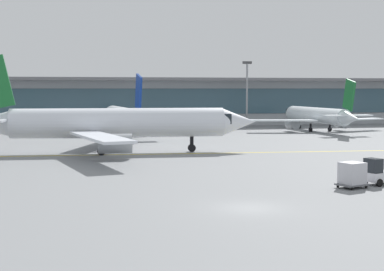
{
  "coord_description": "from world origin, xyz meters",
  "views": [
    {
      "loc": [
        -11.59,
        -34.63,
        7.45
      ],
      "look_at": [
        0.81,
        19.82,
        3.0
      ],
      "focal_mm": 55.09,
      "sensor_mm": 36.0,
      "label": 1
    }
  ],
  "objects_px": {
    "cargo_dolly_lead": "(352,174)",
    "apron_light_mast_2": "(247,91)",
    "baggage_tug": "(378,173)",
    "taxiing_regional_jet": "(115,124)",
    "gate_airplane_3": "(317,116)",
    "gate_airplane_2": "(124,117)"
  },
  "relations": [
    {
      "from": "cargo_dolly_lead",
      "to": "apron_light_mast_2",
      "type": "relative_size",
      "value": 0.2
    },
    {
      "from": "baggage_tug",
      "to": "apron_light_mast_2",
      "type": "bearing_deg",
      "value": 61.14
    },
    {
      "from": "taxiing_regional_jet",
      "to": "cargo_dolly_lead",
      "type": "bearing_deg",
      "value": -57.27
    },
    {
      "from": "taxiing_regional_jet",
      "to": "baggage_tug",
      "type": "xyz_separation_m",
      "value": [
        17.73,
        -27.44,
        -2.5
      ]
    },
    {
      "from": "gate_airplane_3",
      "to": "cargo_dolly_lead",
      "type": "relative_size",
      "value": 10.86
    },
    {
      "from": "apron_light_mast_2",
      "to": "gate_airplane_2",
      "type": "bearing_deg",
      "value": -153.15
    },
    {
      "from": "gate_airplane_2",
      "to": "taxiing_regional_jet",
      "type": "bearing_deg",
      "value": 167.11
    },
    {
      "from": "baggage_tug",
      "to": "cargo_dolly_lead",
      "type": "relative_size",
      "value": 1.16
    },
    {
      "from": "taxiing_regional_jet",
      "to": "apron_light_mast_2",
      "type": "distance_m",
      "value": 49.21
    },
    {
      "from": "gate_airplane_2",
      "to": "baggage_tug",
      "type": "xyz_separation_m",
      "value": [
        13.77,
        -54.35,
        -2.0
      ]
    },
    {
      "from": "taxiing_regional_jet",
      "to": "gate_airplane_2",
      "type": "bearing_deg",
      "value": 86.41
    },
    {
      "from": "gate_airplane_3",
      "to": "baggage_tug",
      "type": "bearing_deg",
      "value": 157.54
    },
    {
      "from": "gate_airplane_3",
      "to": "apron_light_mast_2",
      "type": "relative_size",
      "value": 2.15
    },
    {
      "from": "taxiing_regional_jet",
      "to": "gate_airplane_3",
      "type": "bearing_deg",
      "value": 40.54
    },
    {
      "from": "apron_light_mast_2",
      "to": "cargo_dolly_lead",
      "type": "bearing_deg",
      "value": -101.6
    },
    {
      "from": "gate_airplane_3",
      "to": "taxiing_regional_jet",
      "type": "distance_m",
      "value": 46.74
    },
    {
      "from": "baggage_tug",
      "to": "apron_light_mast_2",
      "type": "relative_size",
      "value": 0.23
    },
    {
      "from": "gate_airplane_3",
      "to": "apron_light_mast_2",
      "type": "distance_m",
      "value": 15.76
    },
    {
      "from": "baggage_tug",
      "to": "apron_light_mast_2",
      "type": "distance_m",
      "value": 68.24
    },
    {
      "from": "gate_airplane_3",
      "to": "cargo_dolly_lead",
      "type": "xyz_separation_m",
      "value": [
        -22.87,
        -55.69,
        -1.66
      ]
    },
    {
      "from": "gate_airplane_2",
      "to": "apron_light_mast_2",
      "type": "distance_m",
      "value": 28.37
    },
    {
      "from": "gate_airplane_3",
      "to": "cargo_dolly_lead",
      "type": "bearing_deg",
      "value": 155.46
    }
  ]
}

